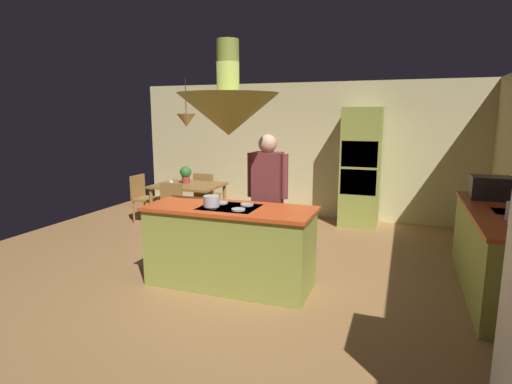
# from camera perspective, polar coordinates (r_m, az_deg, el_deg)

# --- Properties ---
(ground) EXTENTS (8.16, 8.16, 0.00)m
(ground) POSITION_cam_1_polar(r_m,az_deg,el_deg) (5.11, -2.64, -11.81)
(ground) COLOR #9E7042
(wall_back) EXTENTS (6.80, 0.10, 2.55)m
(wall_back) POSITION_cam_1_polar(r_m,az_deg,el_deg) (8.05, 6.77, 5.72)
(wall_back) COLOR beige
(wall_back) RESTS_ON ground
(kitchen_island) EXTENTS (1.92, 0.78, 0.95)m
(kitchen_island) POSITION_cam_1_polar(r_m,az_deg,el_deg) (4.78, -3.61, -7.46)
(kitchen_island) COLOR #939E42
(kitchen_island) RESTS_ON ground
(counter_run_right) EXTENTS (0.73, 2.37, 0.93)m
(counter_run_right) POSITION_cam_1_polar(r_m,az_deg,el_deg) (5.27, 30.40, -7.13)
(counter_run_right) COLOR #939E42
(counter_run_right) RESTS_ON ground
(oven_tower) EXTENTS (0.66, 0.62, 2.08)m
(oven_tower) POSITION_cam_1_polar(r_m,az_deg,el_deg) (7.49, 14.24, 3.31)
(oven_tower) COLOR #939E42
(oven_tower) RESTS_ON ground
(dining_table) EXTENTS (1.14, 0.89, 0.76)m
(dining_table) POSITION_cam_1_polar(r_m,az_deg,el_deg) (7.30, -9.32, 0.31)
(dining_table) COLOR olive
(dining_table) RESTS_ON ground
(person_at_island) EXTENTS (0.53, 0.23, 1.72)m
(person_at_island) POSITION_cam_1_polar(r_m,az_deg,el_deg) (5.16, 1.59, -0.10)
(person_at_island) COLOR tan
(person_at_island) RESTS_ON ground
(range_hood) EXTENTS (1.10, 1.10, 1.00)m
(range_hood) POSITION_cam_1_polar(r_m,az_deg,el_deg) (4.54, -3.84, 11.00)
(range_hood) COLOR #939E42
(pendant_light_over_table) EXTENTS (0.32, 0.32, 0.82)m
(pendant_light_over_table) POSITION_cam_1_polar(r_m,az_deg,el_deg) (7.18, -9.61, 9.76)
(pendant_light_over_table) COLOR #E0B266
(chair_facing_island) EXTENTS (0.40, 0.40, 0.87)m
(chair_facing_island) POSITION_cam_1_polar(r_m,az_deg,el_deg) (6.76, -12.03, -1.97)
(chair_facing_island) COLOR olive
(chair_facing_island) RESTS_ON ground
(chair_by_back_wall) EXTENTS (0.40, 0.40, 0.87)m
(chair_by_back_wall) POSITION_cam_1_polar(r_m,az_deg,el_deg) (7.90, -6.93, -0.01)
(chair_by_back_wall) COLOR olive
(chair_by_back_wall) RESTS_ON ground
(chair_at_corner) EXTENTS (0.40, 0.40, 0.87)m
(chair_at_corner) POSITION_cam_1_polar(r_m,az_deg,el_deg) (7.83, -15.37, -0.42)
(chair_at_corner) COLOR olive
(chair_at_corner) RESTS_ON ground
(potted_plant_on_table) EXTENTS (0.20, 0.20, 0.30)m
(potted_plant_on_table) POSITION_cam_1_polar(r_m,az_deg,el_deg) (7.37, -9.70, 2.49)
(potted_plant_on_table) COLOR #99382D
(potted_plant_on_table) RESTS_ON dining_table
(cup_on_table) EXTENTS (0.07, 0.07, 0.09)m
(cup_on_table) POSITION_cam_1_polar(r_m,az_deg,el_deg) (7.19, -11.66, 1.23)
(cup_on_table) COLOR white
(cup_on_table) RESTS_ON dining_table
(canister_sugar) EXTENTS (0.10, 0.10, 0.18)m
(canister_sugar) POSITION_cam_1_polar(r_m,az_deg,el_deg) (4.76, 31.82, -2.25)
(canister_sugar) COLOR silver
(canister_sugar) RESTS_ON counter_run_right
(microwave_on_counter) EXTENTS (0.46, 0.36, 0.28)m
(microwave_on_counter) POSITION_cam_1_polar(r_m,az_deg,el_deg) (5.82, 29.71, 0.50)
(microwave_on_counter) COLOR #232326
(microwave_on_counter) RESTS_ON counter_run_right
(cooking_pot_on_cooktop) EXTENTS (0.18, 0.18, 0.12)m
(cooking_pot_on_cooktop) POSITION_cam_1_polar(r_m,az_deg,el_deg) (4.59, -6.17, -1.27)
(cooking_pot_on_cooktop) COLOR #B2B2B7
(cooking_pot_on_cooktop) RESTS_ON kitchen_island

